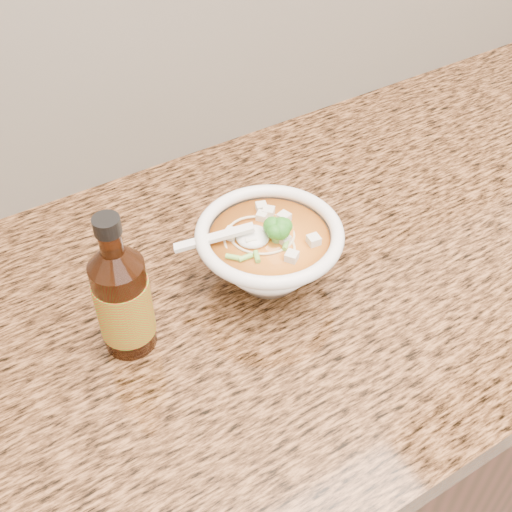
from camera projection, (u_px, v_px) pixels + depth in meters
cabinet at (341, 407)px, 1.26m from camera, size 4.00×0.65×0.86m
counter_slab at (369, 239)px, 0.94m from camera, size 4.00×0.68×0.04m
soup_bowl at (269, 253)px, 0.83m from camera, size 0.21×0.19×0.11m
hot_sauce_bottle at (123, 300)px, 0.73m from camera, size 0.08×0.08×0.20m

